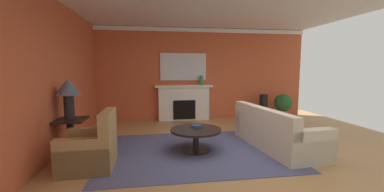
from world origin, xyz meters
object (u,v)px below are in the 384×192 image
(fireplace, at_px, (184,103))
(coffee_table, at_px, (196,135))
(vase_mantel_right, at_px, (201,80))
(potted_plant, at_px, (283,105))
(sofa, at_px, (275,134))
(table_lamp, at_px, (68,91))
(armchair_near_window, at_px, (91,150))
(mantel_mirror, at_px, (183,67))
(vase_tall_corner, at_px, (263,107))
(side_table, at_px, (71,135))

(fireplace, distance_m, coffee_table, 2.93)
(fireplace, xyz_separation_m, vase_mantel_right, (0.55, -0.05, 0.74))
(fireplace, height_order, coffee_table, fireplace)
(coffee_table, distance_m, potted_plant, 4.09)
(coffee_table, height_order, potted_plant, potted_plant)
(sofa, distance_m, table_lamp, 4.12)
(fireplace, distance_m, table_lamp, 3.79)
(fireplace, relative_size, sofa, 0.82)
(armchair_near_window, xyz_separation_m, potted_plant, (5.07, 3.03, 0.19))
(mantel_mirror, xyz_separation_m, vase_tall_corner, (2.55, -0.42, -1.29))
(armchair_near_window, height_order, coffee_table, armchair_near_window)
(vase_mantel_right, bearing_deg, table_lamp, -137.45)
(mantel_mirror, height_order, sofa, mantel_mirror)
(mantel_mirror, height_order, armchair_near_window, mantel_mirror)
(armchair_near_window, relative_size, side_table, 1.36)
(mantel_mirror, height_order, side_table, mantel_mirror)
(vase_mantel_right, bearing_deg, side_table, -137.45)
(side_table, bearing_deg, coffee_table, -2.87)
(sofa, relative_size, table_lamp, 2.91)
(armchair_near_window, height_order, side_table, armchair_near_window)
(fireplace, height_order, sofa, fireplace)
(armchair_near_window, xyz_separation_m, vase_tall_corner, (4.47, 3.18, 0.10))
(coffee_table, distance_m, vase_mantel_right, 3.09)
(armchair_near_window, bearing_deg, coffee_table, 16.77)
(fireplace, xyz_separation_m, mantel_mirror, (0.00, 0.12, 1.17))
(side_table, bearing_deg, sofa, -2.18)
(side_table, xyz_separation_m, table_lamp, (0.00, -0.00, 0.82))
(coffee_table, xyz_separation_m, potted_plant, (3.25, 2.48, 0.16))
(vase_tall_corner, bearing_deg, mantel_mirror, 170.65)
(fireplace, height_order, side_table, fireplace)
(table_lamp, height_order, potted_plant, table_lamp)
(potted_plant, bearing_deg, vase_mantel_right, 171.42)
(table_lamp, bearing_deg, side_table, 90.00)
(fireplace, distance_m, sofa, 3.35)
(coffee_table, xyz_separation_m, side_table, (-2.36, 0.12, 0.06))
(armchair_near_window, bearing_deg, vase_tall_corner, 35.39)
(armchair_near_window, distance_m, potted_plant, 5.91)
(mantel_mirror, bearing_deg, vase_tall_corner, -9.35)
(vase_tall_corner, bearing_deg, sofa, -110.50)
(mantel_mirror, bearing_deg, fireplace, -90.00)
(table_lamp, xyz_separation_m, potted_plant, (5.60, 2.37, -0.73))
(armchair_near_window, bearing_deg, sofa, 8.44)
(fireplace, relative_size, armchair_near_window, 1.89)
(coffee_table, height_order, table_lamp, table_lamp)
(armchair_near_window, distance_m, vase_tall_corner, 5.49)
(mantel_mirror, xyz_separation_m, armchair_near_window, (-1.92, -3.60, -1.39))
(sofa, height_order, armchair_near_window, armchair_near_window)
(vase_tall_corner, bearing_deg, table_lamp, -153.38)
(coffee_table, height_order, side_table, side_table)
(armchair_near_window, height_order, vase_tall_corner, armchair_near_window)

